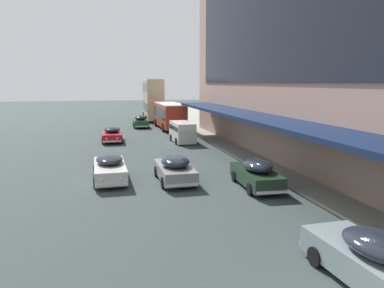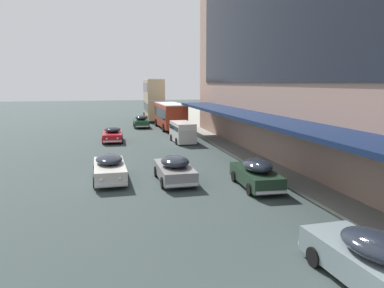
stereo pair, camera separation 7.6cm
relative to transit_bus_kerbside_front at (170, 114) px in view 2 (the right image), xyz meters
name	(u,v)px [view 2 (the right image)]	position (x,y,z in m)	size (l,w,h in m)	color
transit_bus_kerbside_front	(170,114)	(0.00, 0.00, 0.00)	(2.91, 9.38, 3.21)	#A9311C
transit_bus_kerbside_rear	(153,98)	(-0.57, 11.52, 1.54)	(2.96, 10.25, 6.27)	tan
sedan_oncoming_front	(113,134)	(-7.26, -8.96, -1.12)	(2.06, 4.55, 1.46)	red
sedan_second_near	(256,174)	(0.09, -27.50, -1.06)	(1.99, 4.75, 1.61)	#1D3322
sedan_second_mid	(141,121)	(-3.39, 2.28, -1.06)	(2.00, 4.39, 1.61)	#194123
sedan_trailing_mid	(175,169)	(-4.06, -25.21, -1.09)	(2.00, 4.59, 1.54)	gray
sedan_trailing_near	(372,260)	(-0.71, -37.79, -1.05)	(2.10, 4.83, 1.62)	gray
sedan_far_back	(110,168)	(-7.76, -24.03, -1.10)	(1.98, 5.00, 1.49)	beige
vw_van	(182,131)	(-0.64, -10.82, -0.75)	(1.99, 4.59, 1.96)	beige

